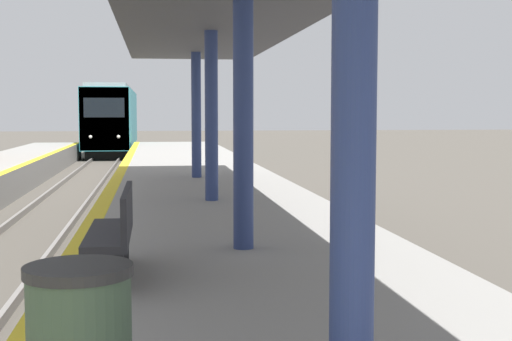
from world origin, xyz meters
TOP-DOWN VIEW (x-y plane):
  - train at (0.00, 45.35)m, footprint 2.67×16.42m
  - station_canopy at (3.73, 9.73)m, footprint 3.45×19.89m
  - bench at (2.21, 5.92)m, footprint 0.44×1.79m

SIDE VIEW (x-z plane):
  - bench at x=2.21m, z-range 0.95..1.87m
  - train at x=0.00m, z-range 0.04..4.29m
  - station_canopy at x=3.73m, z-range 2.46..5.94m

